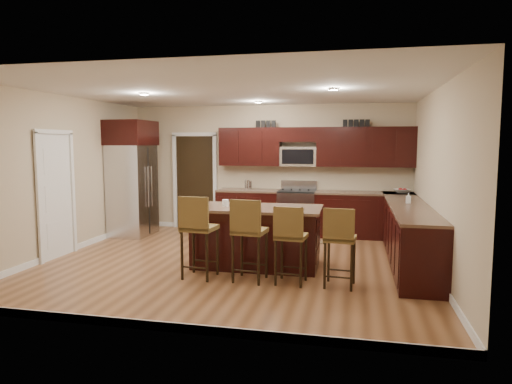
% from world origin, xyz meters
% --- Properties ---
extents(floor, '(6.00, 6.00, 0.00)m').
position_xyz_m(floor, '(0.00, 0.00, 0.00)').
color(floor, brown).
rests_on(floor, ground).
extents(ceiling, '(6.00, 6.00, 0.00)m').
position_xyz_m(ceiling, '(0.00, 0.00, 2.70)').
color(ceiling, silver).
rests_on(ceiling, wall_back).
extents(wall_back, '(6.00, 0.00, 6.00)m').
position_xyz_m(wall_back, '(0.00, 2.75, 1.35)').
color(wall_back, tan).
rests_on(wall_back, floor).
extents(wall_left, '(0.00, 5.50, 5.50)m').
position_xyz_m(wall_left, '(-3.00, 0.00, 1.35)').
color(wall_left, tan).
rests_on(wall_left, floor).
extents(wall_right, '(0.00, 5.50, 5.50)m').
position_xyz_m(wall_right, '(3.00, 0.00, 1.35)').
color(wall_right, tan).
rests_on(wall_right, floor).
extents(base_cabinets, '(4.02, 3.96, 0.92)m').
position_xyz_m(base_cabinets, '(1.90, 1.45, 0.46)').
color(base_cabinets, black).
rests_on(base_cabinets, floor).
extents(upper_cabinets, '(4.00, 0.33, 0.80)m').
position_xyz_m(upper_cabinets, '(1.04, 2.58, 1.84)').
color(upper_cabinets, black).
rests_on(upper_cabinets, wall_back).
extents(range, '(0.76, 0.64, 1.11)m').
position_xyz_m(range, '(0.68, 2.45, 0.47)').
color(range, silver).
rests_on(range, floor).
extents(microwave, '(0.76, 0.31, 0.40)m').
position_xyz_m(microwave, '(0.68, 2.60, 1.62)').
color(microwave, silver).
rests_on(microwave, upper_cabinets).
extents(doorway, '(0.85, 0.03, 2.06)m').
position_xyz_m(doorway, '(-1.65, 2.73, 1.03)').
color(doorway, black).
rests_on(doorway, floor).
extents(pantry_door, '(0.03, 0.80, 2.04)m').
position_xyz_m(pantry_door, '(-2.98, -0.30, 1.02)').
color(pantry_door, white).
rests_on(pantry_door, floor).
extents(letter_decor, '(2.20, 0.03, 0.15)m').
position_xyz_m(letter_decor, '(0.90, 2.58, 2.29)').
color(letter_decor, black).
rests_on(letter_decor, upper_cabinets).
extents(island, '(1.99, 1.06, 0.92)m').
position_xyz_m(island, '(0.37, -0.10, 0.43)').
color(island, black).
rests_on(island, floor).
extents(stool_left, '(0.47, 0.47, 1.17)m').
position_xyz_m(stool_left, '(-0.29, -0.95, 0.73)').
color(stool_left, brown).
rests_on(stool_left, floor).
extents(stool_mid, '(0.47, 0.47, 1.15)m').
position_xyz_m(stool_mid, '(0.44, -0.95, 0.72)').
color(stool_mid, brown).
rests_on(stool_mid, floor).
extents(stool_right, '(0.43, 0.43, 1.07)m').
position_xyz_m(stool_right, '(1.01, -0.94, 0.67)').
color(stool_right, brown).
rests_on(stool_right, floor).
extents(refrigerator, '(0.79, 0.99, 2.35)m').
position_xyz_m(refrigerator, '(-2.62, 1.67, 1.20)').
color(refrigerator, silver).
rests_on(refrigerator, floor).
extents(floor_mat, '(0.92, 0.74, 0.01)m').
position_xyz_m(floor_mat, '(0.84, 1.78, 0.01)').
color(floor_mat, brown).
rests_on(floor_mat, floor).
extents(fruit_bowl, '(0.35, 0.35, 0.08)m').
position_xyz_m(fruit_bowl, '(2.75, 2.45, 0.96)').
color(fruit_bowl, silver).
rests_on(fruit_bowl, base_cabinets).
extents(soap_bottle, '(0.09, 0.09, 0.17)m').
position_xyz_m(soap_bottle, '(2.70, 0.87, 1.01)').
color(soap_bottle, '#B2B2B2').
rests_on(soap_bottle, base_cabinets).
extents(canister_tall, '(0.12, 0.12, 0.20)m').
position_xyz_m(canister_tall, '(-0.38, 2.45, 1.02)').
color(canister_tall, silver).
rests_on(canister_tall, base_cabinets).
extents(canister_short, '(0.11, 0.11, 0.18)m').
position_xyz_m(canister_short, '(-0.34, 2.45, 1.01)').
color(canister_short, silver).
rests_on(canister_short, base_cabinets).
extents(island_jar, '(0.10, 0.10, 0.10)m').
position_xyz_m(island_jar, '(-0.13, -0.10, 0.97)').
color(island_jar, white).
rests_on(island_jar, island).
extents(stool_extra, '(0.43, 0.43, 1.07)m').
position_xyz_m(stool_extra, '(1.66, -0.94, 0.67)').
color(stool_extra, brown).
rests_on(stool_extra, floor).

